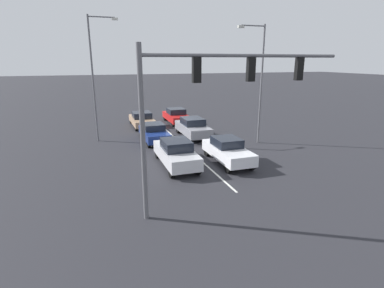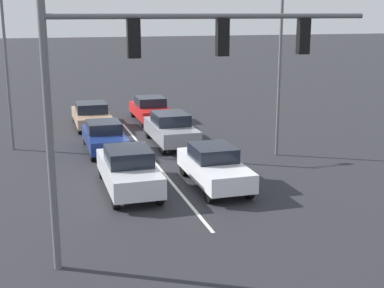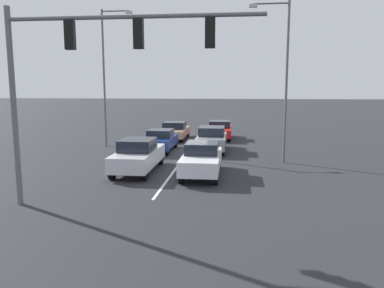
{
  "view_description": "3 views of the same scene",
  "coord_description": "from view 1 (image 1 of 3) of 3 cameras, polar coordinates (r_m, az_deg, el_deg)",
  "views": [
    {
      "loc": [
        6.4,
        23.0,
        6.26
      ],
      "look_at": [
        1.11,
        7.28,
        1.61
      ],
      "focal_mm": 28.0,
      "sensor_mm": 36.0,
      "label": 1
    },
    {
      "loc": [
        4.92,
        25.25,
        6.55
      ],
      "look_at": [
        -0.68,
        6.33,
        1.65
      ],
      "focal_mm": 50.0,
      "sensor_mm": 36.0,
      "label": 2
    },
    {
      "loc": [
        -3.0,
        24.2,
        4.16
      ],
      "look_at": [
        -0.83,
        5.2,
        1.29
      ],
      "focal_mm": 35.0,
      "sensor_mm": 36.0,
      "label": 3
    }
  ],
  "objects": [
    {
      "name": "car_tan_midlane_third",
      "position": [
        29.68,
        -9.51,
        4.66
      ],
      "size": [
        1.95,
        4.74,
        1.42
      ],
      "color": "tan",
      "rests_on": "ground_plane"
    },
    {
      "name": "traffic_signal_gantry",
      "position": [
        12.01,
        3.39,
        10.0
      ],
      "size": [
        8.7,
        0.37,
        6.88
      ],
      "color": "slate",
      "rests_on": "ground_plane"
    },
    {
      "name": "street_lamp_left_shoulder",
      "position": [
        23.24,
        12.64,
        12.27
      ],
      "size": [
        2.18,
        0.24,
        8.76
      ],
      "color": "slate",
      "rests_on": "ground_plane"
    },
    {
      "name": "car_navy_midlane_second",
      "position": [
        24.03,
        -7.26,
        2.22
      ],
      "size": [
        1.75,
        4.45,
        1.43
      ],
      "color": "navy",
      "rests_on": "ground_plane"
    },
    {
      "name": "lane_stripe_left_divider",
      "position": [
        22.4,
        -1.25,
        -0.57
      ],
      "size": [
        0.12,
        16.93,
        0.01
      ],
      "primitive_type": "cube",
      "color": "silver",
      "rests_on": "ground_plane"
    },
    {
      "name": "car_white_leftlane_front",
      "position": [
        18.95,
        6.77,
        -1.19
      ],
      "size": [
        1.75,
        4.54,
        1.57
      ],
      "color": "silver",
      "rests_on": "ground_plane"
    },
    {
      "name": "car_gray_leftlane_second",
      "position": [
        25.2,
        0.16,
        3.19
      ],
      "size": [
        1.86,
        4.64,
        1.62
      ],
      "color": "gray",
      "rests_on": "ground_plane"
    },
    {
      "name": "car_red_leftlane_third",
      "position": [
        31.04,
        -3.0,
        5.4
      ],
      "size": [
        1.88,
        4.53,
        1.49
      ],
      "color": "red",
      "rests_on": "ground_plane"
    },
    {
      "name": "car_silver_midlane_front",
      "position": [
        18.24,
        -3.05,
        -1.69
      ],
      "size": [
        1.8,
        4.79,
        1.65
      ],
      "color": "silver",
      "rests_on": "ground_plane"
    },
    {
      "name": "street_lamp_right_shoulder",
      "position": [
        24.48,
        -17.94,
        12.93
      ],
      "size": [
        2.19,
        0.24,
        9.47
      ],
      "color": "slate",
      "rests_on": "ground_plane"
    },
    {
      "name": "ground_plane",
      "position": [
        24.68,
        -2.97,
        0.94
      ],
      "size": [
        240.0,
        240.0,
        0.0
      ],
      "primitive_type": "plane",
      "color": "#28282D"
    }
  ]
}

